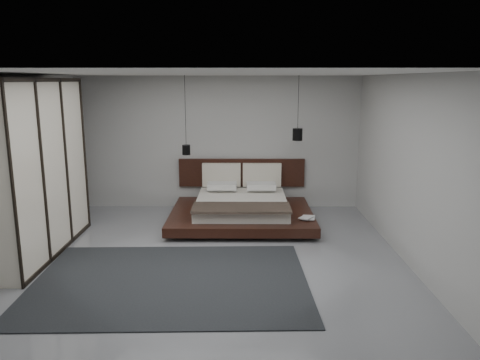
{
  "coord_description": "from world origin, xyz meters",
  "views": [
    {
      "loc": [
        0.54,
        -6.89,
        2.7
      ],
      "look_at": [
        0.48,
        1.2,
        0.97
      ],
      "focal_mm": 35.0,
      "sensor_mm": 36.0,
      "label": 1
    }
  ],
  "objects_px": {
    "lattice_screen": "(71,151)",
    "rug": "(171,281)",
    "pendant_right": "(297,134)",
    "bed": "(242,207)",
    "wardrobe": "(35,168)",
    "pendant_left": "(186,149)"
  },
  "relations": [
    {
      "from": "pendant_right",
      "to": "lattice_screen",
      "type": "bearing_deg",
      "value": 178.44
    },
    {
      "from": "lattice_screen",
      "to": "bed",
      "type": "xyz_separation_m",
      "value": [
        3.46,
        -0.54,
        -1.02
      ]
    },
    {
      "from": "rug",
      "to": "bed",
      "type": "bearing_deg",
      "value": 71.27
    },
    {
      "from": "lattice_screen",
      "to": "wardrobe",
      "type": "relative_size",
      "value": 0.93
    },
    {
      "from": "rug",
      "to": "lattice_screen",
      "type": "bearing_deg",
      "value": 126.58
    },
    {
      "from": "lattice_screen",
      "to": "rug",
      "type": "bearing_deg",
      "value": -53.42
    },
    {
      "from": "rug",
      "to": "pendant_right",
      "type": "bearing_deg",
      "value": 57.55
    },
    {
      "from": "lattice_screen",
      "to": "bed",
      "type": "bearing_deg",
      "value": -8.85
    },
    {
      "from": "wardrobe",
      "to": "rug",
      "type": "relative_size",
      "value": 0.75
    },
    {
      "from": "lattice_screen",
      "to": "wardrobe",
      "type": "height_order",
      "value": "wardrobe"
    },
    {
      "from": "wardrobe",
      "to": "rug",
      "type": "bearing_deg",
      "value": -26.72
    },
    {
      "from": "lattice_screen",
      "to": "rug",
      "type": "height_order",
      "value": "lattice_screen"
    },
    {
      "from": "pendant_left",
      "to": "rug",
      "type": "relative_size",
      "value": 0.42
    },
    {
      "from": "wardrobe",
      "to": "rug",
      "type": "height_order",
      "value": "wardrobe"
    },
    {
      "from": "pendant_right",
      "to": "wardrobe",
      "type": "distance_m",
      "value": 4.81
    },
    {
      "from": "pendant_left",
      "to": "pendant_right",
      "type": "height_order",
      "value": "same"
    },
    {
      "from": "lattice_screen",
      "to": "bed",
      "type": "distance_m",
      "value": 3.65
    },
    {
      "from": "lattice_screen",
      "to": "pendant_left",
      "type": "bearing_deg",
      "value": -3.02
    },
    {
      "from": "pendant_left",
      "to": "rug",
      "type": "height_order",
      "value": "pendant_left"
    },
    {
      "from": "pendant_left",
      "to": "rug",
      "type": "xyz_separation_m",
      "value": [
        0.14,
        -3.24,
        -1.35
      ]
    },
    {
      "from": "lattice_screen",
      "to": "pendant_left",
      "type": "relative_size",
      "value": 1.68
    },
    {
      "from": "bed",
      "to": "pendant_left",
      "type": "height_order",
      "value": "pendant_left"
    }
  ]
}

